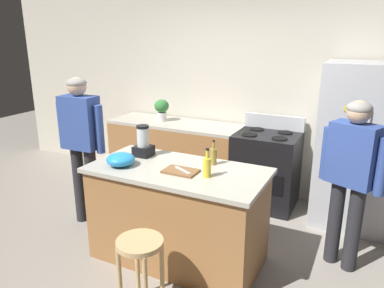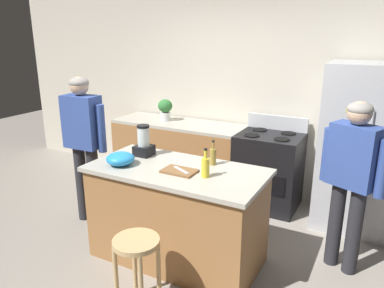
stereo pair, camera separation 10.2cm
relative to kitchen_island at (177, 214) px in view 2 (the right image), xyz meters
name	(u,v)px [view 2 (the right image)]	position (x,y,z in m)	size (l,w,h in m)	color
ground_plane	(178,257)	(0.00, 0.00, -0.47)	(14.00, 14.00, 0.00)	gray
back_wall	(251,92)	(0.00, 1.95, 0.88)	(8.00, 0.10, 2.70)	beige
kitchen_island	(177,214)	(0.00, 0.00, 0.00)	(1.63, 0.82, 0.93)	#9E6B3D
back_counter_run	(184,155)	(-0.80, 1.55, 0.00)	(2.00, 0.64, 0.93)	#9E6B3D
refrigerator	(365,149)	(1.47, 1.50, 0.44)	(0.90, 0.73, 1.82)	#B7BABF
stove_range	(268,170)	(0.42, 1.52, 0.01)	(0.76, 0.65, 1.11)	black
person_by_island_left	(84,137)	(-1.28, 0.17, 0.55)	(0.59, 0.24, 1.67)	#26262B
person_by_sink_right	(352,172)	(1.42, 0.59, 0.48)	(0.58, 0.36, 1.57)	#26262B
bar_stool	(137,255)	(0.08, -0.75, 0.02)	(0.36, 0.36, 0.62)	tan
potted_plant	(165,108)	(-1.09, 1.55, 0.64)	(0.20, 0.20, 0.30)	silver
blender_appliance	(144,143)	(-0.47, 0.17, 0.59)	(0.17, 0.17, 0.31)	black
bottle_vinegar	(213,156)	(0.25, 0.24, 0.55)	(0.06, 0.06, 0.24)	olive
bottle_soda	(205,167)	(0.32, -0.07, 0.56)	(0.07, 0.07, 0.26)	yellow
mixing_bowl	(120,159)	(-0.51, -0.17, 0.52)	(0.26, 0.26, 0.12)	#268CD8
cutting_board	(179,171)	(0.07, -0.07, 0.47)	(0.30, 0.20, 0.02)	brown
chef_knife	(181,170)	(0.09, -0.07, 0.49)	(0.22, 0.03, 0.01)	#B7BABF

